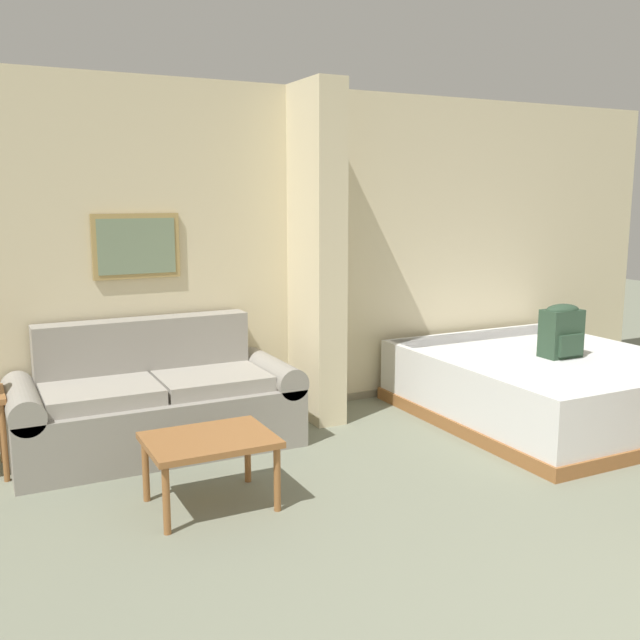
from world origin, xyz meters
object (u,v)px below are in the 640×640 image
at_px(couch, 156,404).
at_px(bed, 543,384).
at_px(backpack, 562,330).
at_px(coffee_table, 210,445).

height_order(couch, bed, couch).
distance_m(couch, backpack, 3.10).
xyz_separation_m(couch, backpack, (2.95, -0.84, 0.42)).
distance_m(couch, coffee_table, 1.10).
xyz_separation_m(couch, bed, (2.95, -0.68, -0.05)).
bearing_deg(coffee_table, bed, 8.20).
height_order(bed, backpack, backpack).
bearing_deg(couch, backpack, -15.79).
bearing_deg(bed, coffee_table, -171.80).
relative_size(couch, backpack, 4.71).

